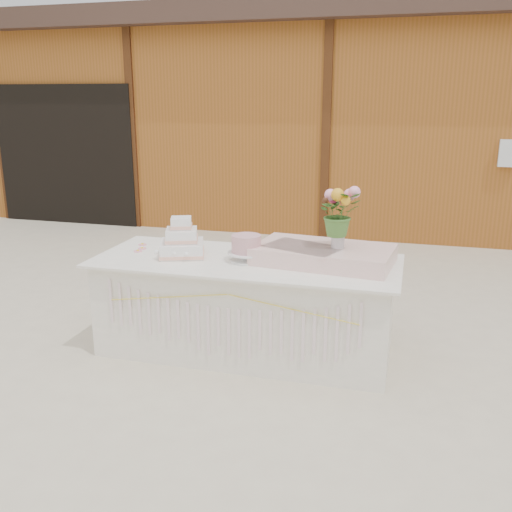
{
  "coord_description": "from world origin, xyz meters",
  "views": [
    {
      "loc": [
        1.23,
        -4.13,
        2.0
      ],
      "look_at": [
        0.0,
        0.3,
        0.72
      ],
      "focal_mm": 40.0,
      "sensor_mm": 36.0,
      "label": 1
    }
  ],
  "objects": [
    {
      "name": "flower_vase",
      "position": [
        0.71,
        0.08,
        0.97
      ],
      "size": [
        0.1,
        0.1,
        0.14
      ],
      "primitive_type": "cylinder",
      "color": "#B1B1B6",
      "rests_on": "satin_runner"
    },
    {
      "name": "loose_flowers",
      "position": [
        -0.98,
        0.1,
        0.78
      ],
      "size": [
        0.2,
        0.35,
        0.02
      ],
      "primitive_type": null,
      "rotation": [
        0.0,
        0.0,
        -0.18
      ],
      "color": "pink",
      "rests_on": "cake_table"
    },
    {
      "name": "barn",
      "position": [
        -0.01,
        5.99,
        1.68
      ],
      "size": [
        12.6,
        4.6,
        3.3
      ],
      "color": "brown",
      "rests_on": "ground"
    },
    {
      "name": "pink_cake_stand",
      "position": [
        0.02,
        -0.04,
        0.89
      ],
      "size": [
        0.29,
        0.29,
        0.21
      ],
      "color": "white",
      "rests_on": "cake_table"
    },
    {
      "name": "bouquet",
      "position": [
        0.71,
        0.08,
        1.21
      ],
      "size": [
        0.4,
        0.38,
        0.35
      ],
      "primitive_type": "imported",
      "rotation": [
        0.0,
        0.0,
        0.45
      ],
      "color": "#42712D",
      "rests_on": "flower_vase"
    },
    {
      "name": "cake_table",
      "position": [
        0.0,
        -0.0,
        0.39
      ],
      "size": [
        2.4,
        1.0,
        0.77
      ],
      "color": "silver",
      "rests_on": "ground"
    },
    {
      "name": "wedding_cake",
      "position": [
        -0.53,
        -0.02,
        0.88
      ],
      "size": [
        0.45,
        0.45,
        0.31
      ],
      "rotation": [
        0.0,
        0.0,
        0.35
      ],
      "color": "white",
      "rests_on": "cake_table"
    },
    {
      "name": "satin_runner",
      "position": [
        0.6,
        0.08,
        0.84
      ],
      "size": [
        1.1,
        0.71,
        0.13
      ],
      "primitive_type": "cube",
      "rotation": [
        0.0,
        0.0,
        -0.11
      ],
      "color": "#FDD2CC",
      "rests_on": "cake_table"
    },
    {
      "name": "ground",
      "position": [
        0.0,
        0.0,
        0.0
      ],
      "size": [
        80.0,
        80.0,
        0.0
      ],
      "primitive_type": "plane",
      "color": "beige",
      "rests_on": "ground"
    }
  ]
}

